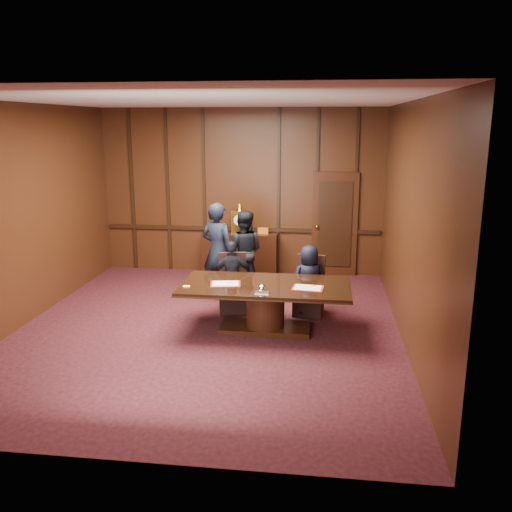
{
  "coord_description": "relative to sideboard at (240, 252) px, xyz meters",
  "views": [
    {
      "loc": [
        1.76,
        -7.91,
        3.17
      ],
      "look_at": [
        0.67,
        0.67,
        1.05
      ],
      "focal_mm": 38.0,
      "sensor_mm": 36.0,
      "label": 1
    }
  ],
  "objects": [
    {
      "name": "witness_left",
      "position": [
        -0.15,
        -1.69,
        0.41
      ],
      "size": [
        0.77,
        0.65,
        1.8
      ],
      "primitive_type": "imported",
      "rotation": [
        0.0,
        0.0,
        2.74
      ],
      "color": "black",
      "rests_on": "ground"
    },
    {
      "name": "folder_right",
      "position": [
        1.56,
        -3.35,
        0.28
      ],
      "size": [
        0.49,
        0.37,
        0.02
      ],
      "rotation": [
        0.0,
        0.0,
        -0.1
      ],
      "color": "#A9200F",
      "rests_on": "conference_table"
    },
    {
      "name": "witness_right",
      "position": [
        0.26,
        -1.17,
        0.3
      ],
      "size": [
        0.81,
        0.66,
        1.58
      ],
      "primitive_type": "imported",
      "rotation": [
        0.0,
        0.0,
        3.06
      ],
      "color": "black",
      "rests_on": "ground"
    },
    {
      "name": "folder_left",
      "position": [
        0.29,
        -3.3,
        0.28
      ],
      "size": [
        0.51,
        0.4,
        0.02
      ],
      "rotation": [
        0.0,
        0.0,
        0.16
      ],
      "color": "#A9200F",
      "rests_on": "conference_table"
    },
    {
      "name": "sideboard",
      "position": [
        0.0,
        0.0,
        0.0
      ],
      "size": [
        1.6,
        0.45,
        1.54
      ],
      "color": "black",
      "rests_on": "ground"
    },
    {
      "name": "inkstand",
      "position": [
        0.9,
        -3.66,
        0.33
      ],
      "size": [
        0.2,
        0.14,
        0.12
      ],
      "color": "white",
      "rests_on": "conference_table"
    },
    {
      "name": "conference_table",
      "position": [
        0.9,
        -3.21,
        0.02
      ],
      "size": [
        2.62,
        1.32,
        0.76
      ],
      "color": "black",
      "rests_on": "ground"
    },
    {
      "name": "notepad",
      "position": [
        -0.28,
        -3.49,
        0.28
      ],
      "size": [
        0.11,
        0.08,
        0.01
      ],
      "primitive_type": "cube",
      "rotation": [
        0.0,
        0.0,
        0.12
      ],
      "color": "#FFFD7C",
      "rests_on": "conference_table"
    },
    {
      "name": "chair_right",
      "position": [
        1.55,
        -2.33,
        -0.19
      ],
      "size": [
        0.53,
        0.53,
        0.99
      ],
      "rotation": [
        0.0,
        0.0,
        -0.12
      ],
      "color": "black",
      "rests_on": "ground"
    },
    {
      "name": "signatory_left",
      "position": [
        0.25,
        -2.41,
        0.14
      ],
      "size": [
        0.78,
        0.44,
        1.25
      ],
      "primitive_type": "imported",
      "rotation": [
        0.0,
        0.0,
        3.34
      ],
      "color": "black",
      "rests_on": "ground"
    },
    {
      "name": "signatory_right",
      "position": [
        1.55,
        -2.41,
        0.12
      ],
      "size": [
        0.68,
        0.55,
        1.22
      ],
      "primitive_type": "imported",
      "rotation": [
        0.0,
        0.0,
        3.46
      ],
      "color": "black",
      "rests_on": "ground"
    },
    {
      "name": "chair_left",
      "position": [
        0.24,
        -2.33,
        -0.19
      ],
      "size": [
        0.57,
        0.57,
        0.99
      ],
      "rotation": [
        0.0,
        0.0,
        0.22
      ],
      "color": "black",
      "rests_on": "ground"
    },
    {
      "name": "room",
      "position": [
        0.07,
        -3.12,
        1.24
      ],
      "size": [
        7.0,
        7.04,
        3.5
      ],
      "color": "black",
      "rests_on": "ground"
    }
  ]
}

